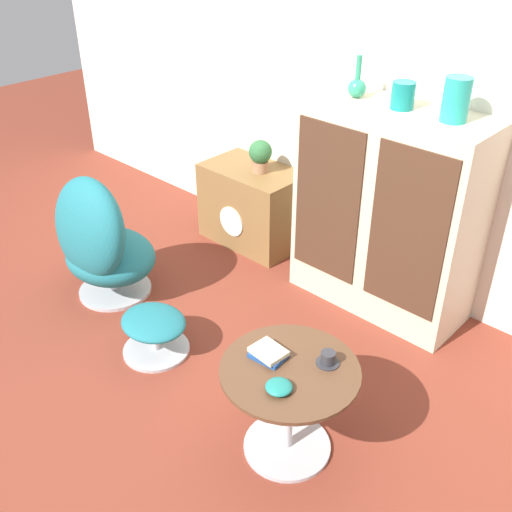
{
  "coord_description": "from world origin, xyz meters",
  "views": [
    {
      "loc": [
        1.83,
        -1.37,
        2.25
      ],
      "look_at": [
        -0.04,
        0.64,
        0.55
      ],
      "focal_mm": 42.0,
      "sensor_mm": 36.0,
      "label": 1
    }
  ],
  "objects_px": {
    "sideboard": "(387,213)",
    "vase_leftmost": "(357,86)",
    "vase_inner_left": "(403,95)",
    "ottoman": "(154,328)",
    "tv_console": "(253,205)",
    "teacup": "(328,359)",
    "egg_chair": "(100,243)",
    "vase_inner_right": "(456,99)",
    "coffee_table": "(289,398)",
    "book_stack": "(269,353)",
    "bowl": "(279,387)",
    "potted_plant": "(260,155)"
  },
  "relations": [
    {
      "from": "vase_inner_left",
      "to": "vase_leftmost",
      "type": "bearing_deg",
      "value": 180.0
    },
    {
      "from": "vase_inner_right",
      "to": "book_stack",
      "type": "xyz_separation_m",
      "value": [
        -0.06,
        -1.3,
        -0.84
      ]
    },
    {
      "from": "vase_inner_left",
      "to": "potted_plant",
      "type": "distance_m",
      "value": 1.2
    },
    {
      "from": "vase_inner_left",
      "to": "vase_inner_right",
      "type": "height_order",
      "value": "vase_inner_right"
    },
    {
      "from": "sideboard",
      "to": "potted_plant",
      "type": "xyz_separation_m",
      "value": [
        -1.02,
        0.02,
        0.07
      ]
    },
    {
      "from": "vase_leftmost",
      "to": "egg_chair",
      "type": "bearing_deg",
      "value": -131.34
    },
    {
      "from": "vase_inner_left",
      "to": "potted_plant",
      "type": "xyz_separation_m",
      "value": [
        -1.03,
        0.01,
        -0.62
      ]
    },
    {
      "from": "tv_console",
      "to": "book_stack",
      "type": "relative_size",
      "value": 4.44
    },
    {
      "from": "sideboard",
      "to": "ottoman",
      "type": "xyz_separation_m",
      "value": [
        -0.63,
        -1.27,
        -0.46
      ]
    },
    {
      "from": "ottoman",
      "to": "bowl",
      "type": "distance_m",
      "value": 1.1
    },
    {
      "from": "egg_chair",
      "to": "bowl",
      "type": "height_order",
      "value": "egg_chair"
    },
    {
      "from": "vase_inner_right",
      "to": "book_stack",
      "type": "distance_m",
      "value": 1.55
    },
    {
      "from": "vase_leftmost",
      "to": "book_stack",
      "type": "height_order",
      "value": "vase_leftmost"
    },
    {
      "from": "tv_console",
      "to": "egg_chair",
      "type": "height_order",
      "value": "egg_chair"
    },
    {
      "from": "bowl",
      "to": "potted_plant",
      "type": "bearing_deg",
      "value": 134.72
    },
    {
      "from": "ottoman",
      "to": "teacup",
      "type": "bearing_deg",
      "value": 6.29
    },
    {
      "from": "book_stack",
      "to": "tv_console",
      "type": "bearing_deg",
      "value": 135.32
    },
    {
      "from": "tv_console",
      "to": "ottoman",
      "type": "relative_size",
      "value": 1.83
    },
    {
      "from": "ottoman",
      "to": "book_stack",
      "type": "bearing_deg",
      "value": -1.52
    },
    {
      "from": "sideboard",
      "to": "vase_inner_right",
      "type": "bearing_deg",
      "value": 0.75
    },
    {
      "from": "ottoman",
      "to": "potted_plant",
      "type": "bearing_deg",
      "value": 106.77
    },
    {
      "from": "ottoman",
      "to": "vase_leftmost",
      "type": "height_order",
      "value": "vase_leftmost"
    },
    {
      "from": "ottoman",
      "to": "vase_inner_left",
      "type": "height_order",
      "value": "vase_inner_left"
    },
    {
      "from": "vase_inner_right",
      "to": "egg_chair",
      "type": "bearing_deg",
      "value": -144.27
    },
    {
      "from": "egg_chair",
      "to": "bowl",
      "type": "xyz_separation_m",
      "value": [
        1.69,
        -0.28,
        0.12
      ]
    },
    {
      "from": "vase_inner_left",
      "to": "teacup",
      "type": "bearing_deg",
      "value": -68.87
    },
    {
      "from": "potted_plant",
      "to": "bowl",
      "type": "relative_size",
      "value": 2.0
    },
    {
      "from": "sideboard",
      "to": "vase_leftmost",
      "type": "relative_size",
      "value": 5.37
    },
    {
      "from": "potted_plant",
      "to": "bowl",
      "type": "distance_m",
      "value": 2.04
    },
    {
      "from": "vase_inner_right",
      "to": "book_stack",
      "type": "bearing_deg",
      "value": -92.72
    },
    {
      "from": "coffee_table",
      "to": "vase_inner_left",
      "type": "bearing_deg",
      "value": 105.17
    },
    {
      "from": "vase_leftmost",
      "to": "vase_inner_left",
      "type": "distance_m",
      "value": 0.29
    },
    {
      "from": "coffee_table",
      "to": "teacup",
      "type": "distance_m",
      "value": 0.26
    },
    {
      "from": "egg_chair",
      "to": "teacup",
      "type": "height_order",
      "value": "egg_chair"
    },
    {
      "from": "sideboard",
      "to": "tv_console",
      "type": "height_order",
      "value": "sideboard"
    },
    {
      "from": "coffee_table",
      "to": "book_stack",
      "type": "distance_m",
      "value": 0.23
    },
    {
      "from": "sideboard",
      "to": "book_stack",
      "type": "xyz_separation_m",
      "value": [
        0.23,
        -1.3,
        -0.11
      ]
    },
    {
      "from": "ottoman",
      "to": "vase_leftmost",
      "type": "xyz_separation_m",
      "value": [
        0.35,
        1.28,
        1.14
      ]
    },
    {
      "from": "egg_chair",
      "to": "coffee_table",
      "type": "distance_m",
      "value": 1.65
    },
    {
      "from": "sideboard",
      "to": "vase_leftmost",
      "type": "bearing_deg",
      "value": 179.23
    },
    {
      "from": "ottoman",
      "to": "vase_inner_left",
      "type": "bearing_deg",
      "value": 63.54
    },
    {
      "from": "ottoman",
      "to": "vase_inner_right",
      "type": "distance_m",
      "value": 1.98
    },
    {
      "from": "sideboard",
      "to": "bowl",
      "type": "relative_size",
      "value": 11.01
    },
    {
      "from": "bowl",
      "to": "tv_console",
      "type": "bearing_deg",
      "value": 136.15
    },
    {
      "from": "vase_inner_left",
      "to": "book_stack",
      "type": "relative_size",
      "value": 0.88
    },
    {
      "from": "sideboard",
      "to": "vase_leftmost",
      "type": "height_order",
      "value": "vase_leftmost"
    },
    {
      "from": "vase_inner_left",
      "to": "book_stack",
      "type": "height_order",
      "value": "vase_inner_left"
    },
    {
      "from": "tv_console",
      "to": "bowl",
      "type": "bearing_deg",
      "value": -43.85
    },
    {
      "from": "tv_console",
      "to": "teacup",
      "type": "height_order",
      "value": "tv_console"
    },
    {
      "from": "tv_console",
      "to": "egg_chair",
      "type": "xyz_separation_m",
      "value": [
        -0.2,
        -1.16,
        0.1
      ]
    }
  ]
}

